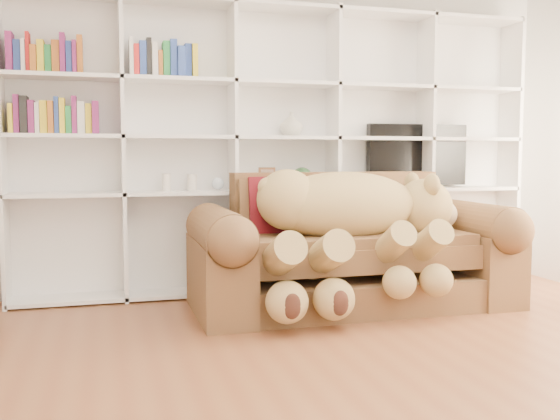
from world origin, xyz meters
name	(u,v)px	position (x,y,z in m)	size (l,w,h in m)	color
floor	(410,383)	(0.00, 0.00, 0.00)	(5.00, 5.00, 0.00)	brown
wall_back	(278,133)	(0.00, 2.50, 1.35)	(5.00, 0.02, 2.70)	silver
bookshelf	(255,137)	(-0.24, 2.36, 1.31)	(4.43, 0.35, 2.40)	white
sofa	(351,256)	(0.35, 1.63, 0.38)	(2.42, 1.04, 1.02)	brown
teddy_bear	(350,219)	(0.25, 1.43, 0.69)	(1.69, 0.96, 0.98)	tan
throw_pillow	(278,208)	(-0.19, 1.80, 0.75)	(0.46, 0.15, 0.46)	maroon
tv	(417,156)	(1.27, 2.35, 1.14)	(0.96, 0.18, 0.57)	black
picture_frame	(267,178)	(-0.15, 2.30, 0.96)	(0.14, 0.03, 0.18)	brown
green_vase	(302,178)	(0.16, 2.30, 0.96)	(0.19, 0.19, 0.19)	#2C5731
figurine_tall	(166,182)	(-0.99, 2.30, 0.94)	(0.07, 0.07, 0.14)	silver
figurine_short	(192,182)	(-0.78, 2.30, 0.93)	(0.08, 0.08, 0.13)	silver
snow_globe	(218,184)	(-0.57, 2.30, 0.92)	(0.10, 0.10, 0.10)	silver
shelf_vase	(291,124)	(0.07, 2.30, 1.42)	(0.19, 0.19, 0.20)	beige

